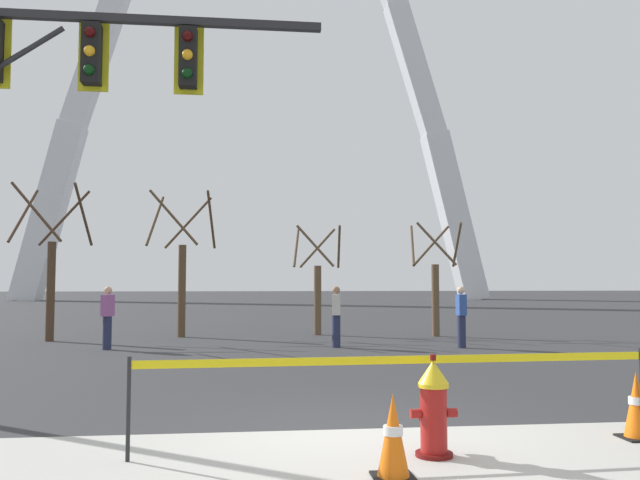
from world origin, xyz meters
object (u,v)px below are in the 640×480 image
(pedestrian_walking_left, at_px, (107,317))
(pedestrian_standing_center, at_px, (336,316))
(traffic_cone_by_hydrant, at_px, (637,406))
(traffic_cone_mid_sidewalk, at_px, (393,437))
(fire_hydrant, at_px, (433,408))
(pedestrian_walking_right, at_px, (461,316))
(monument_arch, at_px, (260,76))
(traffic_signal_gantry, at_px, (15,104))

(pedestrian_walking_left, height_order, pedestrian_standing_center, same)
(traffic_cone_by_hydrant, height_order, traffic_cone_mid_sidewalk, same)
(fire_hydrant, height_order, pedestrian_walking_right, pedestrian_walking_right)
(fire_hydrant, relative_size, monument_arch, 0.02)
(traffic_cone_mid_sidewalk, bearing_deg, traffic_cone_by_hydrant, 20.31)
(monument_arch, bearing_deg, pedestrian_walking_right, -84.74)
(monument_arch, distance_m, pedestrian_standing_center, 51.40)
(traffic_cone_by_hydrant, distance_m, traffic_signal_gantry, 9.01)
(monument_arch, relative_size, pedestrian_standing_center, 32.11)
(monument_arch, bearing_deg, pedestrian_walking_left, -95.74)
(traffic_signal_gantry, distance_m, pedestrian_walking_right, 11.69)
(traffic_cone_by_hydrant, bearing_deg, pedestrian_walking_left, 126.73)
(traffic_cone_by_hydrant, height_order, pedestrian_walking_left, pedestrian_walking_left)
(fire_hydrant, xyz_separation_m, pedestrian_walking_left, (-5.29, 10.73, 0.35))
(pedestrian_walking_right, bearing_deg, traffic_signal_gantry, -142.92)
(traffic_cone_by_hydrant, bearing_deg, pedestrian_standing_center, 100.34)
(fire_hydrant, relative_size, pedestrian_walking_right, 0.62)
(pedestrian_walking_left, relative_size, pedestrian_walking_right, 1.00)
(pedestrian_walking_right, bearing_deg, pedestrian_walking_left, 176.42)
(monument_arch, distance_m, pedestrian_walking_right, 51.99)
(traffic_cone_mid_sidewalk, distance_m, pedestrian_standing_center, 11.34)
(traffic_cone_by_hydrant, relative_size, traffic_signal_gantry, 0.11)
(pedestrian_standing_center, bearing_deg, monument_arch, 91.39)
(traffic_cone_by_hydrant, bearing_deg, fire_hydrant, -169.61)
(fire_hydrant, xyz_separation_m, pedestrian_walking_right, (3.75, 10.16, 0.35))
(pedestrian_walking_right, bearing_deg, traffic_cone_by_hydrant, -97.95)
(fire_hydrant, height_order, pedestrian_walking_left, pedestrian_walking_left)
(monument_arch, distance_m, pedestrian_walking_left, 51.51)
(pedestrian_walking_right, bearing_deg, pedestrian_standing_center, 171.79)
(pedestrian_walking_right, bearing_deg, traffic_cone_mid_sidewalk, -111.68)
(traffic_cone_by_hydrant, relative_size, monument_arch, 0.01)
(traffic_cone_mid_sidewalk, height_order, pedestrian_walking_left, pedestrian_walking_left)
(traffic_cone_by_hydrant, relative_size, pedestrian_walking_right, 0.46)
(fire_hydrant, xyz_separation_m, traffic_cone_mid_sidewalk, (-0.55, -0.65, -0.11))
(traffic_cone_by_hydrant, relative_size, pedestrian_walking_left, 0.46)
(traffic_cone_mid_sidewalk, distance_m, monument_arch, 61.98)
(monument_arch, bearing_deg, traffic_cone_mid_sidewalk, -89.95)
(pedestrian_standing_center, bearing_deg, fire_hydrant, -92.86)
(monument_arch, xyz_separation_m, pedestrian_standing_center, (1.13, -46.73, -21.37))
(traffic_cone_by_hydrant, xyz_separation_m, pedestrian_standing_center, (-1.86, 10.19, 0.46))
(fire_hydrant, xyz_separation_m, pedestrian_standing_center, (0.53, 10.63, 0.35))
(fire_hydrant, height_order, monument_arch, monument_arch)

